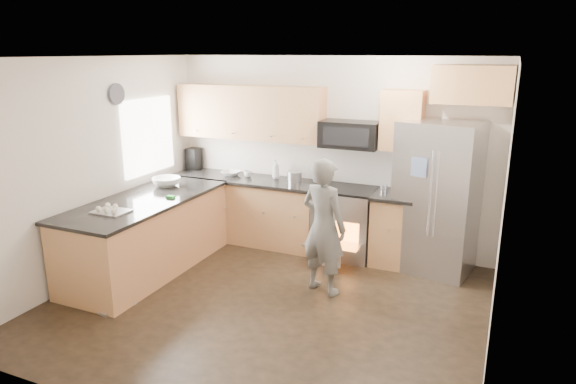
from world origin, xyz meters
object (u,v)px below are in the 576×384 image
at_px(stove_range, 345,207).
at_px(dish_rack, 107,298).
at_px(person, 324,226).
at_px(refrigerator, 437,198).

relative_size(stove_range, dish_rack, 3.20).
relative_size(stove_range, person, 1.15).
distance_m(refrigerator, person, 1.56).
height_order(stove_range, refrigerator, refrigerator).
bearing_deg(person, refrigerator, -114.76).
bearing_deg(stove_range, refrigerator, 0.37).
height_order(person, dish_rack, person).
distance_m(stove_range, person, 1.14).
distance_m(stove_range, refrigerator, 1.18).
bearing_deg(dish_rack, person, 31.78).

